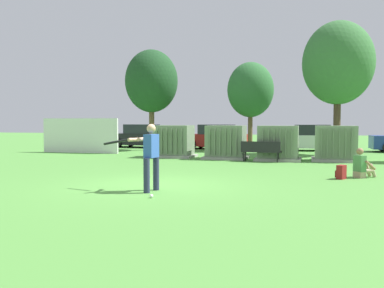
# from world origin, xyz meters

# --- Properties ---
(ground_plane) EXTENTS (96.00, 96.00, 0.00)m
(ground_plane) POSITION_xyz_m (0.00, 0.00, 0.00)
(ground_plane) COLOR #51933D
(fence_panel) EXTENTS (4.80, 0.12, 2.00)m
(fence_panel) POSITION_xyz_m (-8.65, 10.50, 1.00)
(fence_panel) COLOR white
(fence_panel) RESTS_ON ground
(transformer_west) EXTENTS (2.10, 1.70, 1.62)m
(transformer_west) POSITION_xyz_m (-2.48, 9.20, 0.79)
(transformer_west) COLOR #9E9B93
(transformer_west) RESTS_ON ground
(transformer_mid_west) EXTENTS (2.10, 1.70, 1.62)m
(transformer_mid_west) POSITION_xyz_m (0.25, 9.01, 0.79)
(transformer_mid_west) COLOR #9E9B93
(transformer_mid_west) RESTS_ON ground
(transformer_mid_east) EXTENTS (2.10, 1.70, 1.62)m
(transformer_mid_east) POSITION_xyz_m (2.77, 8.81, 0.79)
(transformer_mid_east) COLOR #9E9B93
(transformer_mid_east) RESTS_ON ground
(transformer_east) EXTENTS (2.10, 1.70, 1.62)m
(transformer_east) POSITION_xyz_m (5.32, 9.20, 0.79)
(transformer_east) COLOR #9E9B93
(transformer_east) RESTS_ON ground
(park_bench) EXTENTS (1.84, 0.62, 0.92)m
(park_bench) POSITION_xyz_m (2.07, 7.92, 0.54)
(park_bench) COLOR black
(park_bench) RESTS_ON ground
(batter) EXTENTS (1.62, 0.74, 1.74)m
(batter) POSITION_xyz_m (0.24, -0.90, 0.98)
(batter) COLOR #282D4C
(batter) RESTS_ON ground
(sports_ball) EXTENTS (0.09, 0.09, 0.09)m
(sports_ball) POSITION_xyz_m (0.63, -1.77, 0.04)
(sports_ball) COLOR white
(sports_ball) RESTS_ON ground
(seated_spectator) EXTENTS (0.77, 0.70, 0.96)m
(seated_spectator) POSITION_xyz_m (5.83, 3.47, 0.38)
(seated_spectator) COLOR tan
(seated_spectator) RESTS_ON ground
(backpack) EXTENTS (0.36, 0.38, 0.44)m
(backpack) POSITION_xyz_m (5.16, 2.93, 0.21)
(backpack) COLOR maroon
(backpack) RESTS_ON ground
(tree_left) EXTENTS (3.31, 3.31, 6.32)m
(tree_left) POSITION_xyz_m (-5.48, 13.75, 4.34)
(tree_left) COLOR brown
(tree_left) RESTS_ON ground
(tree_center_left) EXTENTS (2.89, 2.89, 5.52)m
(tree_center_left) POSITION_xyz_m (0.55, 15.25, 3.79)
(tree_center_left) COLOR brown
(tree_center_left) RESTS_ON ground
(tree_center_right) EXTENTS (3.78, 3.78, 7.23)m
(tree_center_right) POSITION_xyz_m (5.58, 13.10, 4.96)
(tree_center_right) COLOR #4C3828
(tree_center_right) RESTS_ON ground
(parked_car_leftmost) EXTENTS (4.40, 2.37, 1.62)m
(parked_car_leftmost) POSITION_xyz_m (-7.39, 16.42, 0.75)
(parked_car_leftmost) COLOR black
(parked_car_leftmost) RESTS_ON ground
(parked_car_left_of_center) EXTENTS (4.39, 2.33, 1.62)m
(parked_car_left_of_center) POSITION_xyz_m (-1.89, 16.07, 0.75)
(parked_car_left_of_center) COLOR maroon
(parked_car_left_of_center) RESTS_ON ground
(parked_car_right_of_center) EXTENTS (4.32, 2.17, 1.62)m
(parked_car_right_of_center) POSITION_xyz_m (4.16, 16.16, 0.75)
(parked_car_right_of_center) COLOR silver
(parked_car_right_of_center) RESTS_ON ground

